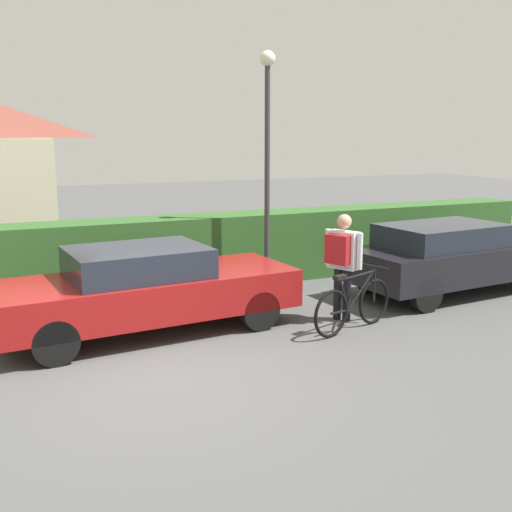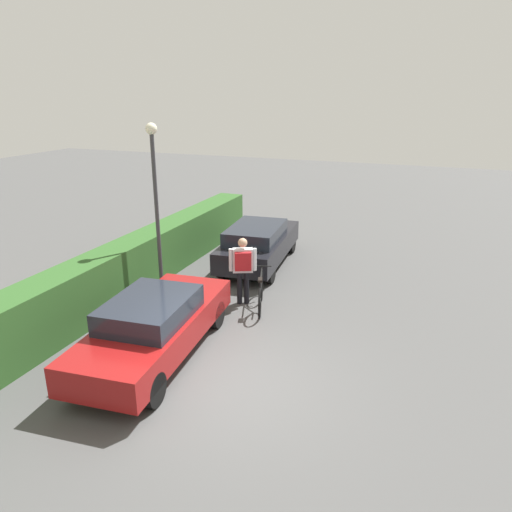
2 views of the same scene
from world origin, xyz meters
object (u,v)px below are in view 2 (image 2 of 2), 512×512
parked_car_far (258,243)px  street_lamp (155,189)px  person_rider (243,265)px  parked_car_near (154,325)px  bicycle (261,293)px

parked_car_far → street_lamp: 4.08m
parked_car_far → person_rider: 2.93m
parked_car_far → street_lamp: street_lamp is taller
street_lamp → parked_car_near: bearing=-150.7°
parked_car_near → bicycle: (2.91, -1.18, -0.29)m
parked_car_far → street_lamp: bearing=154.2°
bicycle → parked_car_far: bearing=21.8°
person_rider → street_lamp: size_ratio=0.39×
parked_car_near → street_lamp: street_lamp is taller
person_rider → street_lamp: 2.83m
bicycle → street_lamp: size_ratio=0.38×
person_rider → street_lamp: street_lamp is taller
bicycle → person_rider: size_ratio=0.97×
bicycle → parked_car_near: bearing=158.0°
parked_car_near → person_rider: size_ratio=2.66×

